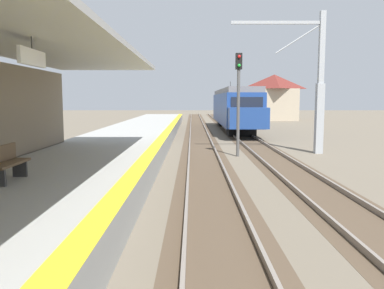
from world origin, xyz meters
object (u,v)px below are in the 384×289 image
object	(u,v)px
approaching_train	(234,107)
distant_trackside_house	(274,96)
platform_bench	(6,162)
rail_signal_post	(238,94)
catenary_pylon_far_side	(315,86)

from	to	relation	value
approaching_train	distant_trackside_house	xyz separation A→B (m)	(7.60, 18.99, 1.16)
platform_bench	distant_trackside_house	xyz separation A→B (m)	(16.13, 46.97, 1.96)
approaching_train	rail_signal_post	xyz separation A→B (m)	(-1.64, -17.38, 1.02)
approaching_train	catenary_pylon_far_side	xyz separation A→B (m)	(2.55, -16.21, 1.43)
approaching_train	platform_bench	bearing A→B (deg)	-106.94
approaching_train	platform_bench	size ratio (longest dim) A/B	12.25
platform_bench	distant_trackside_house	distance (m)	49.70
approaching_train	platform_bench	xyz separation A→B (m)	(-8.53, -27.98, -0.80)
catenary_pylon_far_side	distant_trackside_house	xyz separation A→B (m)	(5.05, 35.20, -0.27)
approaching_train	rail_signal_post	world-z (taller)	rail_signal_post
rail_signal_post	distant_trackside_house	distance (m)	37.52
rail_signal_post	platform_bench	distance (m)	12.78
rail_signal_post	catenary_pylon_far_side	distance (m)	4.37
distant_trackside_house	catenary_pylon_far_side	bearing A→B (deg)	-98.17
catenary_pylon_far_side	distant_trackside_house	world-z (taller)	catenary_pylon_far_side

